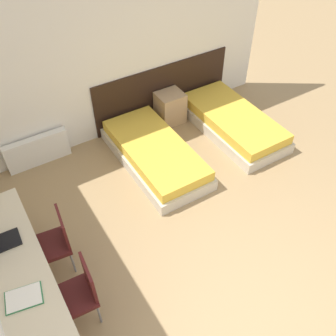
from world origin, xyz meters
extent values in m
plane|color=#9E7F56|center=(0.00, 0.00, 0.00)|extent=(20.00, 20.00, 0.00)
cube|color=white|center=(0.00, 3.86, 1.35)|extent=(5.76, 0.05, 2.70)
cube|color=black|center=(0.95, 3.82, 0.48)|extent=(2.56, 0.03, 0.96)
cube|color=beige|center=(0.20, 2.81, 0.09)|extent=(0.94, 1.96, 0.19)
cube|color=gold|center=(0.20, 2.81, 0.27)|extent=(0.86, 1.88, 0.17)
cube|color=beige|center=(1.71, 2.81, 0.09)|extent=(0.94, 1.96, 0.19)
cube|color=gold|center=(1.71, 2.81, 0.27)|extent=(0.86, 1.88, 0.17)
cube|color=tan|center=(0.95, 3.59, 0.28)|extent=(0.45, 0.39, 0.55)
cube|color=silver|center=(-1.33, 3.74, 0.24)|extent=(0.96, 0.12, 0.48)
cube|color=beige|center=(-2.10, 1.49, 0.73)|extent=(0.55, 2.24, 0.04)
cube|color=beige|center=(-2.10, 2.59, 0.35)|extent=(0.49, 0.04, 0.71)
cube|color=#511919|center=(-1.73, 1.85, 0.41)|extent=(0.46, 0.46, 0.05)
cube|color=#511919|center=(-1.54, 1.83, 0.65)|extent=(0.07, 0.37, 0.42)
cylinder|color=slate|center=(-1.93, 1.70, 0.19)|extent=(0.02, 0.02, 0.38)
cylinder|color=slate|center=(-1.89, 2.05, 0.19)|extent=(0.02, 0.02, 0.38)
cylinder|color=slate|center=(-1.58, 1.66, 0.19)|extent=(0.02, 0.02, 0.38)
cylinder|color=slate|center=(-1.54, 2.01, 0.19)|extent=(0.02, 0.02, 0.38)
cube|color=#511919|center=(-1.73, 1.12, 0.41)|extent=(0.44, 0.44, 0.05)
cube|color=#511919|center=(-1.54, 1.11, 0.65)|extent=(0.06, 0.37, 0.42)
cylinder|color=slate|center=(-1.92, 0.96, 0.19)|extent=(0.02, 0.02, 0.38)
cylinder|color=slate|center=(-1.89, 1.31, 0.19)|extent=(0.02, 0.02, 0.38)
cylinder|color=slate|center=(-1.57, 0.93, 0.19)|extent=(0.02, 0.02, 0.38)
cylinder|color=slate|center=(-1.54, 1.29, 0.19)|extent=(0.02, 0.02, 0.38)
cube|color=black|center=(-2.13, 1.89, 0.75)|extent=(0.32, 0.25, 0.02)
cube|color=#236B3D|center=(-2.14, 1.17, 0.75)|extent=(0.37, 0.30, 0.01)
cube|color=white|center=(-2.14, 1.17, 0.76)|extent=(0.35, 0.28, 0.01)
camera|label=1|loc=(-1.86, -0.92, 4.02)|focal=40.00mm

